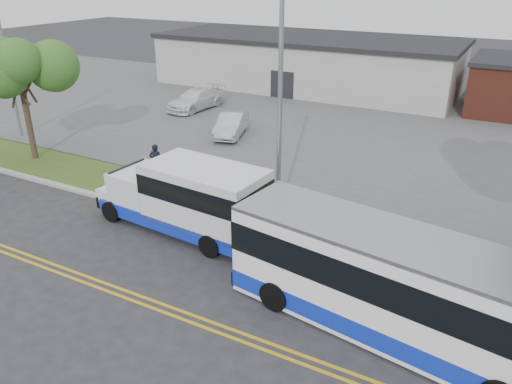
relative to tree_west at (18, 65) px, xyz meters
The scene contains 17 objects.
ground 13.43m from the tree_west, 14.93° to the right, with size 140.00×140.00×0.00m, color #28282B.
lane_line_north 14.83m from the tree_west, 30.43° to the right, with size 70.00×0.12×0.01m, color gold.
lane_line_south 14.97m from the tree_west, 31.49° to the right, with size 70.00×0.12×0.01m, color gold.
curb 13.19m from the tree_west, ahead, with size 80.00×0.30×0.15m, color #9E9B93.
verge 13.03m from the tree_west, ahead, with size 80.00×3.30×0.10m, color #314C19.
parking_lot 18.98m from the tree_west, 48.99° to the left, with size 80.00×25.00×0.10m, color #4C4C4F.
commercial_building 24.72m from the tree_west, 75.85° to the left, with size 25.40×10.40×4.35m.
tree_west is the anchor object (origin of this frame).
streetlight_near 15.01m from the tree_west, ahead, with size 0.35×1.53×9.50m.
streetlight_far 4.62m from the tree_west, 151.02° to the left, with size 0.35×1.53×8.00m.
shuttle_bus 13.09m from the tree_west, 12.19° to the right, with size 7.69×3.05×2.88m.
transit_bus 22.30m from the tree_west, 13.13° to the right, with size 11.32×4.18×3.07m.
pedestrian 8.86m from the tree_west, ahead, with size 0.65×0.43×1.79m, color black.
parked_car_a 12.13m from the tree_west, 48.85° to the left, with size 1.43×4.11×1.35m, color #B7BABF.
parked_car_b 13.57m from the tree_west, 81.33° to the left, with size 2.03×4.99×1.45m, color white.
grocery_bag_left 8.96m from the tree_west, ahead, with size 0.32×0.32×0.32m, color white.
grocery_bag_right 9.51m from the tree_west, ahead, with size 0.32×0.32×0.32m, color white.
Camera 1 is at (10.87, -13.72, 9.64)m, focal length 35.00 mm.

